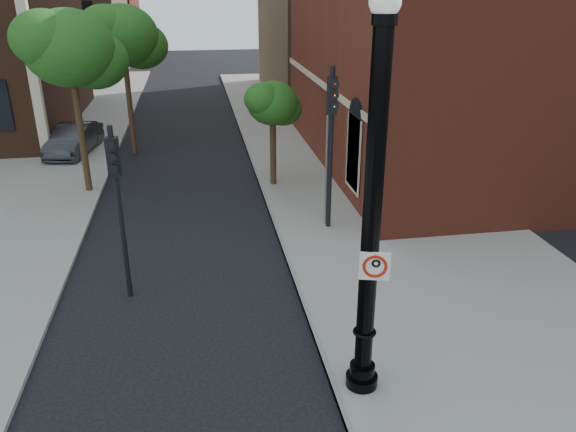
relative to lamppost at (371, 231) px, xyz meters
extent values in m
plane|color=black|center=(-2.58, 0.30, -3.42)|extent=(120.00, 120.00, 0.00)
cube|color=gray|center=(3.42, 10.30, -3.36)|extent=(8.00, 60.00, 0.12)
cube|color=gray|center=(-11.58, 18.30, -3.36)|extent=(10.00, 50.00, 0.12)
cube|color=gray|center=(-0.53, 10.30, -3.35)|extent=(0.10, 60.00, 0.14)
cube|color=black|center=(2.38, 9.30, -1.42)|extent=(0.08, 1.40, 2.40)
cube|color=beige|center=(2.39, 14.30, 0.08)|extent=(0.06, 16.00, 0.25)
cube|color=brown|center=(-14.58, 44.30, 2.58)|extent=(12.00, 12.00, 12.00)
cube|color=maroon|center=(-14.58, 58.30, 1.58)|extent=(12.00, 12.00, 10.00)
cylinder|color=black|center=(0.00, 0.00, -3.25)|extent=(0.63, 0.63, 0.34)
cylinder|color=black|center=(0.00, 0.00, -2.97)|extent=(0.49, 0.49, 0.28)
cylinder|color=black|center=(0.00, 0.00, 0.16)|extent=(0.34, 0.34, 6.49)
torus|color=black|center=(0.00, 0.00, -2.08)|extent=(0.45, 0.45, 0.07)
cylinder|color=black|center=(0.00, 0.00, 3.50)|extent=(0.40, 0.40, 0.17)
sphere|color=silver|center=(0.00, 0.00, 3.74)|extent=(0.49, 0.49, 0.49)
cube|color=white|center=(0.05, -0.18, -0.60)|extent=(0.53, 0.16, 0.55)
cube|color=black|center=(0.05, -0.18, -0.34)|extent=(0.53, 0.14, 0.05)
cube|color=black|center=(0.05, -0.18, -0.85)|extent=(0.53, 0.14, 0.05)
cube|color=black|center=(-0.20, -0.12, -0.60)|extent=(0.05, 0.02, 0.55)
cube|color=black|center=(0.29, -0.25, -0.60)|extent=(0.05, 0.02, 0.55)
torus|color=#B31807|center=(0.05, -0.18, -0.60)|extent=(0.44, 0.16, 0.44)
cube|color=#B31807|center=(0.05, -0.18, -0.60)|extent=(0.30, 0.09, 0.31)
cube|color=black|center=(0.00, -0.17, -0.60)|extent=(0.05, 0.02, 0.26)
torus|color=black|center=(0.07, -0.19, -0.54)|extent=(0.18, 0.09, 0.17)
cylinder|color=black|center=(0.05, -0.18, -0.35)|extent=(0.03, 0.03, 0.03)
imported|color=#2D2D32|center=(-8.48, 17.96, -2.72)|extent=(2.16, 4.43, 1.40)
cylinder|color=black|center=(-4.82, 4.43, -1.20)|extent=(0.13, 0.13, 4.44)
cube|color=black|center=(-4.82, 4.43, 0.27)|extent=(0.29, 0.27, 0.92)
sphere|color=#E50505|center=(-4.81, 4.28, 0.60)|extent=(0.17, 0.17, 0.17)
sphere|color=#FF8C00|center=(-4.81, 4.28, 0.32)|extent=(0.17, 0.17, 0.17)
sphere|color=#00E519|center=(-4.81, 4.28, 0.04)|extent=(0.17, 0.17, 0.17)
cylinder|color=black|center=(1.13, 7.66, -0.83)|extent=(0.15, 0.15, 5.19)
cube|color=black|center=(1.13, 7.66, 0.90)|extent=(0.39, 0.37, 1.08)
sphere|color=#E50505|center=(1.18, 7.49, 1.28)|extent=(0.19, 0.19, 0.19)
sphere|color=#FF8C00|center=(1.18, 7.49, 0.95)|extent=(0.19, 0.19, 0.19)
sphere|color=#00E519|center=(1.18, 7.49, 0.63)|extent=(0.19, 0.19, 0.19)
cylinder|color=#999999|center=(1.09, 7.90, -1.28)|extent=(0.09, 0.09, 4.28)
cylinder|color=#301E13|center=(-7.04, 12.49, -0.94)|extent=(0.24, 0.24, 4.96)
ellipsoid|color=#194612|center=(-7.04, 12.49, 1.90)|extent=(3.12, 3.12, 2.65)
ellipsoid|color=#194612|center=(-6.33, 13.06, 1.40)|extent=(2.41, 2.41, 2.05)
ellipsoid|color=#194612|center=(-7.68, 12.06, 2.25)|extent=(2.27, 2.27, 1.93)
cylinder|color=#301E13|center=(-5.78, 17.61, -0.96)|extent=(0.24, 0.24, 4.93)
ellipsoid|color=#194612|center=(-5.78, 17.61, 1.86)|extent=(3.10, 3.10, 2.63)
ellipsoid|color=#194612|center=(-5.08, 18.18, 1.36)|extent=(2.39, 2.39, 2.03)
ellipsoid|color=#194612|center=(-6.41, 17.19, 2.21)|extent=(2.25, 2.25, 1.91)
cylinder|color=#301E13|center=(-0.02, 12.07, -1.90)|extent=(0.24, 0.24, 3.05)
ellipsoid|color=#194612|center=(-0.02, 12.07, -0.15)|extent=(1.92, 1.92, 1.63)
ellipsoid|color=#194612|center=(0.41, 12.42, -0.46)|extent=(1.48, 1.48, 1.26)
ellipsoid|color=#194612|center=(-0.42, 11.81, 0.06)|extent=(1.39, 1.39, 1.19)
camera|label=1|loc=(-2.89, -8.54, 4.02)|focal=35.00mm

